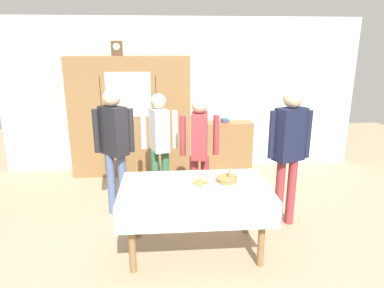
% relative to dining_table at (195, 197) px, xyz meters
% --- Properties ---
extents(ground_plane, '(12.00, 12.00, 0.00)m').
position_rel_dining_table_xyz_m(ground_plane, '(0.00, 0.23, -0.66)').
color(ground_plane, tan).
rests_on(ground_plane, ground).
extents(back_wall, '(6.40, 0.10, 2.70)m').
position_rel_dining_table_xyz_m(back_wall, '(0.00, 2.88, 0.69)').
color(back_wall, silver).
rests_on(back_wall, ground).
extents(dining_table, '(1.59, 0.95, 0.78)m').
position_rel_dining_table_xyz_m(dining_table, '(0.00, 0.00, 0.00)').
color(dining_table, olive).
rests_on(dining_table, ground).
extents(wall_cabinet, '(2.05, 0.46, 2.05)m').
position_rel_dining_table_xyz_m(wall_cabinet, '(-0.90, 2.59, 0.36)').
color(wall_cabinet, olive).
rests_on(wall_cabinet, ground).
extents(mantel_clock, '(0.18, 0.11, 0.24)m').
position_rel_dining_table_xyz_m(mantel_clock, '(-1.07, 2.59, 1.51)').
color(mantel_clock, brown).
rests_on(mantel_clock, wall_cabinet).
extents(bookshelf_low, '(0.99, 0.35, 0.88)m').
position_rel_dining_table_xyz_m(bookshelf_low, '(0.77, 2.64, -0.22)').
color(bookshelf_low, olive).
rests_on(bookshelf_low, ground).
extents(book_stack, '(0.14, 0.19, 0.06)m').
position_rel_dining_table_xyz_m(book_stack, '(0.77, 2.64, 0.25)').
color(book_stack, '#99332D').
rests_on(book_stack, bookshelf_low).
extents(tea_cup_far_right, '(0.13, 0.13, 0.06)m').
position_rel_dining_table_xyz_m(tea_cup_far_right, '(-0.14, -0.29, 0.14)').
color(tea_cup_far_right, white).
rests_on(tea_cup_far_right, dining_table).
extents(tea_cup_near_right, '(0.13, 0.13, 0.06)m').
position_rel_dining_table_xyz_m(tea_cup_near_right, '(0.64, -0.20, 0.14)').
color(tea_cup_near_right, white).
rests_on(tea_cup_near_right, dining_table).
extents(tea_cup_near_left, '(0.13, 0.13, 0.06)m').
position_rel_dining_table_xyz_m(tea_cup_near_left, '(-0.43, -0.28, 0.14)').
color(tea_cup_near_left, white).
rests_on(tea_cup_near_left, dining_table).
extents(tea_cup_mid_right, '(0.13, 0.13, 0.06)m').
position_rel_dining_table_xyz_m(tea_cup_mid_right, '(-0.29, 0.02, 0.14)').
color(tea_cup_mid_right, white).
rests_on(tea_cup_mid_right, dining_table).
extents(bread_basket, '(0.24, 0.24, 0.16)m').
position_rel_dining_table_xyz_m(bread_basket, '(0.36, 0.12, 0.15)').
color(bread_basket, '#9E7542').
rests_on(bread_basket, dining_table).
extents(pastry_plate, '(0.28, 0.28, 0.05)m').
position_rel_dining_table_xyz_m(pastry_plate, '(0.06, 0.07, 0.13)').
color(pastry_plate, white).
rests_on(pastry_plate, dining_table).
extents(spoon_mid_right, '(0.12, 0.02, 0.01)m').
position_rel_dining_table_xyz_m(spoon_mid_right, '(-0.62, 0.08, 0.12)').
color(spoon_mid_right, silver).
rests_on(spoon_mid_right, dining_table).
extents(spoon_front_edge, '(0.12, 0.02, 0.01)m').
position_rel_dining_table_xyz_m(spoon_front_edge, '(-0.25, 0.24, 0.12)').
color(spoon_front_edge, silver).
rests_on(spoon_front_edge, dining_table).
extents(spoon_back_edge, '(0.12, 0.02, 0.01)m').
position_rel_dining_table_xyz_m(spoon_back_edge, '(0.16, -0.27, 0.12)').
color(spoon_back_edge, silver).
rests_on(spoon_back_edge, dining_table).
extents(person_near_right_end, '(0.52, 0.40, 1.59)m').
position_rel_dining_table_xyz_m(person_near_right_end, '(-0.39, 1.34, 0.30)').
color(person_near_right_end, '#33704C').
rests_on(person_near_right_end, ground).
extents(person_by_cabinet, '(0.52, 0.40, 1.70)m').
position_rel_dining_table_xyz_m(person_by_cabinet, '(-0.97, 1.02, 0.38)').
color(person_by_cabinet, slate).
rests_on(person_by_cabinet, ground).
extents(person_behind_table_left, '(0.52, 0.33, 1.74)m').
position_rel_dining_table_xyz_m(person_behind_table_left, '(1.19, 0.55, 0.41)').
color(person_behind_table_left, '#933338').
rests_on(person_behind_table_left, ground).
extents(person_beside_shelf, '(0.52, 0.39, 1.59)m').
position_rel_dining_table_xyz_m(person_beside_shelf, '(0.14, 0.98, 0.30)').
color(person_beside_shelf, '#933338').
rests_on(person_beside_shelf, ground).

